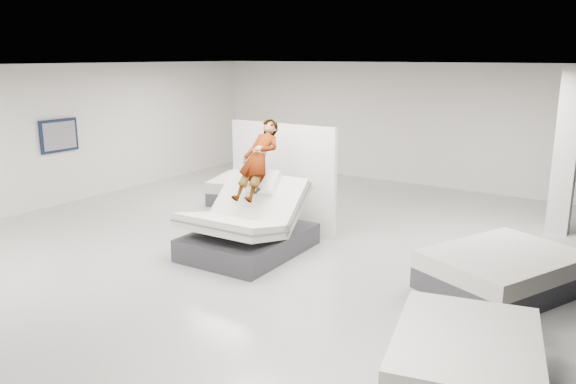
# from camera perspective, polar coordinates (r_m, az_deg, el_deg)

# --- Properties ---
(room) EXTENTS (14.00, 14.04, 3.20)m
(room) POSITION_cam_1_polar(r_m,az_deg,el_deg) (9.16, -3.38, 2.54)
(room) COLOR #BAB8B0
(room) RESTS_ON ground
(hero_bed) EXTENTS (1.71, 2.23, 1.41)m
(hero_bed) POSITION_cam_1_polar(r_m,az_deg,el_deg) (9.80, -4.11, -3.81)
(hero_bed) COLOR #3D3C42
(hero_bed) RESTS_ON floor
(person) EXTENTS (0.63, 1.52, 1.28)m
(person) POSITION_cam_1_polar(r_m,az_deg,el_deg) (9.83, -3.06, 1.70)
(person) COLOR slate
(person) RESTS_ON hero_bed
(remote) EXTENTS (0.05, 0.14, 0.08)m
(remote) POSITION_cam_1_polar(r_m,az_deg,el_deg) (9.47, -3.17, 0.10)
(remote) COLOR black
(remote) RESTS_ON person
(divider_panel) EXTENTS (2.33, 0.16, 2.11)m
(divider_panel) POSITION_cam_1_polar(r_m,az_deg,el_deg) (10.90, -0.57, 1.45)
(divider_panel) COLOR white
(divider_panel) RESTS_ON floor
(flat_bed_right_far) EXTENTS (2.33, 2.60, 0.59)m
(flat_bed_right_far) POSITION_cam_1_polar(r_m,az_deg,el_deg) (8.88, 20.96, -7.53)
(flat_bed_right_far) COLOR #3D3C42
(flat_bed_right_far) RESTS_ON floor
(flat_bed_right_near) EXTENTS (1.87, 2.23, 0.54)m
(flat_bed_right_near) POSITION_cam_1_polar(r_m,az_deg,el_deg) (6.41, 17.59, -15.93)
(flat_bed_right_near) COLOR #3D3C42
(flat_bed_right_near) RESTS_ON floor
(flat_bed_left_far) EXTENTS (2.42, 2.09, 0.56)m
(flat_bed_left_far) POSITION_cam_1_polar(r_m,az_deg,el_deg) (13.24, -3.01, 0.20)
(flat_bed_left_far) COLOR #3D3C42
(flat_bed_left_far) RESTS_ON floor
(column) EXTENTS (0.40, 0.40, 3.20)m
(column) POSITION_cam_1_polar(r_m,az_deg,el_deg) (11.89, 26.42, 3.71)
(column) COLOR silver
(column) RESTS_ON floor
(wall_poster) EXTENTS (0.06, 0.95, 0.75)m
(wall_poster) POSITION_cam_1_polar(r_m,az_deg,el_deg) (13.82, -22.23, 5.33)
(wall_poster) COLOR black
(wall_poster) RESTS_ON wall_left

